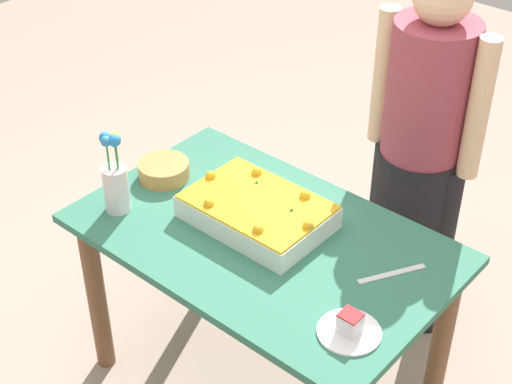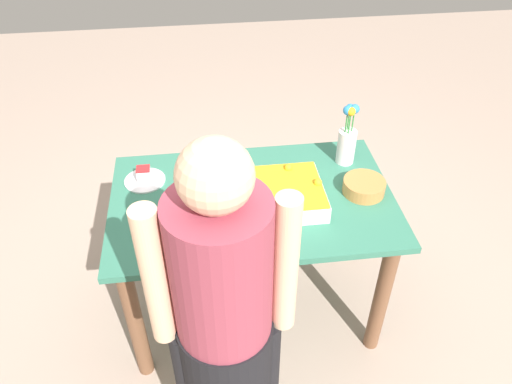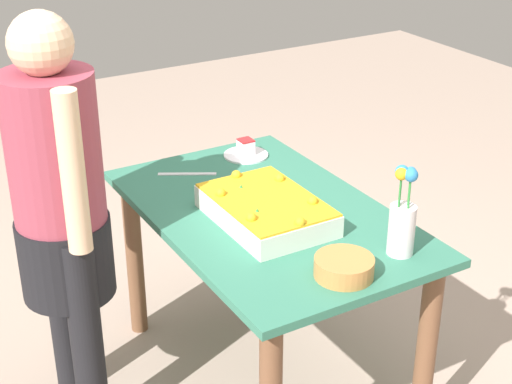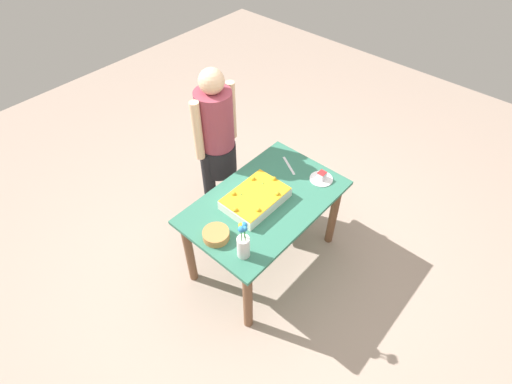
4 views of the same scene
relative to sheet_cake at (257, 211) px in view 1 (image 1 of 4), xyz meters
name	(u,v)px [view 1 (image 1 of 4)]	position (x,y,z in m)	size (l,w,h in m)	color
ground_plane	(262,384)	(0.06, -0.04, -0.77)	(8.00, 8.00, 0.00)	tan
dining_table	(263,266)	(0.06, -0.04, -0.18)	(1.23, 0.77, 0.73)	#34745C
sheet_cake	(257,211)	(0.00, 0.00, 0.00)	(0.47, 0.32, 0.11)	white
serving_plate_with_slice	(349,328)	(0.53, -0.22, -0.02)	(0.18, 0.18, 0.07)	white
cake_knife	(392,274)	(0.49, 0.07, -0.04)	(0.23, 0.02, 0.00)	silver
flower_vase	(115,180)	(-0.41, -0.26, 0.08)	(0.09, 0.09, 0.30)	white
fruit_bowl	(164,170)	(-0.43, -0.02, -0.01)	(0.18, 0.18, 0.06)	#C18143
person_standing	(423,138)	(0.24, 0.64, 0.08)	(0.45, 0.31, 1.49)	black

